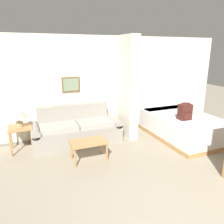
# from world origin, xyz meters

# --- Properties ---
(wall_back) EXTENTS (7.76, 0.16, 2.60)m
(wall_back) POSITION_xyz_m (-0.00, 4.13, 1.29)
(wall_back) COLOR silver
(wall_back) RESTS_ON ground_plane
(wall_partition_pillar) EXTENTS (0.24, 0.86, 2.60)m
(wall_partition_pillar) POSITION_xyz_m (0.74, 3.64, 1.30)
(wall_partition_pillar) COLOR silver
(wall_partition_pillar) RESTS_ON ground_plane
(couch) EXTENTS (2.15, 0.84, 0.91)m
(couch) POSITION_xyz_m (-0.63, 3.65, 0.33)
(couch) COLOR gray
(couch) RESTS_ON ground_plane
(coffee_table) EXTENTS (0.75, 0.45, 0.42)m
(coffee_table) POSITION_xyz_m (-0.62, 2.62, 0.37)
(coffee_table) COLOR #B27F4C
(coffee_table) RESTS_ON ground_plane
(side_table) EXTENTS (0.50, 0.50, 0.58)m
(side_table) POSITION_xyz_m (-1.91, 3.62, 0.49)
(side_table) COLOR #B27F4C
(side_table) RESTS_ON ground_plane
(table_lamp) EXTENTS (0.37, 0.37, 0.45)m
(table_lamp) POSITION_xyz_m (-1.91, 3.62, 0.89)
(table_lamp) COLOR tan
(table_lamp) RESTS_ON side_table
(bed) EXTENTS (1.44, 2.18, 0.59)m
(bed) POSITION_xyz_m (2.05, 2.94, 0.30)
(bed) COLOR #B27F4C
(bed) RESTS_ON ground_plane
(backpack) EXTENTS (0.30, 0.23, 0.43)m
(backpack) POSITION_xyz_m (1.85, 2.66, 0.81)
(backpack) COLOR #471E19
(backpack) RESTS_ON bed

